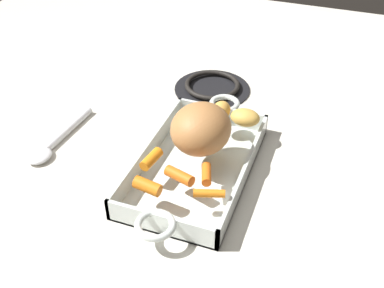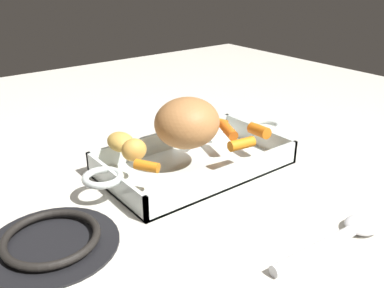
% 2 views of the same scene
% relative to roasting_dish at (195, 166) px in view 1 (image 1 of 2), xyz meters
% --- Properties ---
extents(ground_plane, '(1.97, 1.97, 0.00)m').
position_rel_roasting_dish_xyz_m(ground_plane, '(0.00, 0.00, -0.01)').
color(ground_plane, silver).
extents(roasting_dish, '(0.47, 0.21, 0.05)m').
position_rel_roasting_dish_xyz_m(roasting_dish, '(0.00, 0.00, 0.00)').
color(roasting_dish, silver).
rests_on(roasting_dish, ground_plane).
extents(pork_roast, '(0.14, 0.13, 0.10)m').
position_rel_roasting_dish_xyz_m(pork_roast, '(0.01, -0.01, 0.08)').
color(pork_roast, '#AF7340').
rests_on(pork_roast, roasting_dish).
extents(baby_carrot_northeast, '(0.03, 0.06, 0.02)m').
position_rel_roasting_dish_xyz_m(baby_carrot_northeast, '(-0.11, -0.06, 0.04)').
color(baby_carrot_northeast, orange).
rests_on(baby_carrot_northeast, roasting_dish).
extents(baby_carrot_center_left, '(0.04, 0.06, 0.03)m').
position_rel_roasting_dish_xyz_m(baby_carrot_center_left, '(-0.09, 0.00, 0.05)').
color(baby_carrot_center_left, orange).
rests_on(baby_carrot_center_left, roasting_dish).
extents(baby_carrot_short, '(0.06, 0.03, 0.02)m').
position_rel_roasting_dish_xyz_m(baby_carrot_short, '(-0.06, 0.07, 0.05)').
color(baby_carrot_short, orange).
rests_on(baby_carrot_short, roasting_dish).
extents(baby_carrot_southeast, '(0.03, 0.05, 0.03)m').
position_rel_roasting_dish_xyz_m(baby_carrot_southeast, '(-0.13, 0.04, 0.05)').
color(baby_carrot_southeast, orange).
rests_on(baby_carrot_southeast, roasting_dish).
extents(baby_carrot_long, '(0.04, 0.05, 0.02)m').
position_rel_roasting_dish_xyz_m(baby_carrot_long, '(0.13, 0.03, 0.04)').
color(baby_carrot_long, orange).
rests_on(baby_carrot_long, roasting_dish).
extents(baby_carrot_northwest, '(0.06, 0.03, 0.02)m').
position_rel_roasting_dish_xyz_m(baby_carrot_northwest, '(-0.06, -0.04, 0.04)').
color(baby_carrot_northwest, orange).
rests_on(baby_carrot_northwest, roasting_dish).
extents(potato_halved, '(0.05, 0.05, 0.04)m').
position_rel_roasting_dish_xyz_m(potato_halved, '(0.13, -0.01, 0.06)').
color(potato_halved, gold).
rests_on(potato_halved, roasting_dish).
extents(potato_near_roast, '(0.05, 0.06, 0.04)m').
position_rel_roasting_dish_xyz_m(potato_near_roast, '(0.13, -0.07, 0.05)').
color(potato_near_roast, gold).
rests_on(potato_near_roast, roasting_dish).
extents(stove_burner_rear, '(0.19, 0.19, 0.02)m').
position_rel_roasting_dish_xyz_m(stove_burner_rear, '(0.32, 0.07, -0.01)').
color(stove_burner_rear, black).
rests_on(stove_burner_rear, ground_plane).
extents(serving_spoon, '(0.22, 0.05, 0.02)m').
position_rel_roasting_dish_xyz_m(serving_spoon, '(-0.03, 0.32, -0.01)').
color(serving_spoon, white).
rests_on(serving_spoon, ground_plane).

